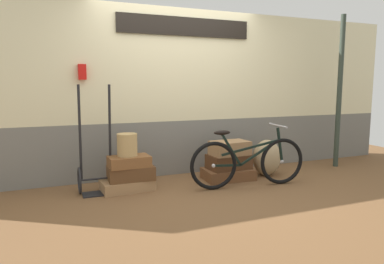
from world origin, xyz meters
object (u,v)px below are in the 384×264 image
(suitcase_2, at_px, (129,161))
(bicycle, at_px, (248,162))
(luggage_trolley, at_px, (97,170))
(suitcase_1, at_px, (131,173))
(burlap_sack, at_px, (267,158))
(wicker_basket, at_px, (127,145))
(suitcase_0, at_px, (127,185))
(suitcase_4, at_px, (229,162))
(suitcase_5, at_px, (230,148))
(suitcase_3, at_px, (228,174))

(suitcase_2, height_order, bicycle, bicycle)
(luggage_trolley, bearing_deg, suitcase_2, -13.52)
(suitcase_2, xyz_separation_m, bicycle, (1.49, -0.41, -0.04))
(suitcase_1, distance_m, suitcase_2, 0.16)
(burlap_sack, xyz_separation_m, bicycle, (-0.57, -0.41, 0.07))
(suitcase_1, xyz_separation_m, bicycle, (1.47, -0.44, 0.11))
(bicycle, bearing_deg, wicker_basket, 163.75)
(bicycle, bearing_deg, burlap_sack, 36.10)
(suitcase_0, height_order, suitcase_4, suitcase_4)
(suitcase_4, relative_size, burlap_sack, 1.10)
(suitcase_5, xyz_separation_m, burlap_sack, (0.62, -0.00, -0.19))
(wicker_basket, xyz_separation_m, bicycle, (1.51, -0.44, -0.25))
(suitcase_0, relative_size, bicycle, 0.41)
(suitcase_5, height_order, wicker_basket, wicker_basket)
(suitcase_2, bearing_deg, luggage_trolley, 164.19)
(suitcase_3, relative_size, bicycle, 0.43)
(suitcase_4, height_order, suitcase_5, suitcase_5)
(suitcase_1, height_order, wicker_basket, wicker_basket)
(suitcase_1, height_order, bicycle, bicycle)
(wicker_basket, distance_m, bicycle, 1.59)
(suitcase_2, relative_size, suitcase_5, 0.97)
(suitcase_3, distance_m, suitcase_4, 0.18)
(suitcase_4, height_order, bicycle, bicycle)
(suitcase_0, relative_size, suitcase_1, 1.14)
(wicker_basket, relative_size, luggage_trolley, 0.21)
(suitcase_4, bearing_deg, wicker_basket, 175.77)
(suitcase_3, relative_size, suitcase_4, 1.18)
(suitcase_0, height_order, suitcase_5, suitcase_5)
(suitcase_3, height_order, suitcase_5, suitcase_5)
(suitcase_2, distance_m, suitcase_3, 1.46)
(suitcase_3, bearing_deg, suitcase_0, -176.38)
(suitcase_4, bearing_deg, bicycle, -86.73)
(wicker_basket, bearing_deg, suitcase_0, -159.08)
(luggage_trolley, height_order, burlap_sack, luggage_trolley)
(suitcase_1, relative_size, burlap_sack, 1.07)
(suitcase_2, xyz_separation_m, wicker_basket, (-0.01, 0.02, 0.21))
(bicycle, bearing_deg, suitcase_2, 164.48)
(burlap_sack, bearing_deg, bicycle, -143.90)
(suitcase_3, distance_m, suitcase_5, 0.38)
(bicycle, bearing_deg, suitcase_5, 97.10)
(suitcase_0, distance_m, suitcase_5, 1.51)
(suitcase_4, xyz_separation_m, burlap_sack, (0.62, -0.02, 0.01))
(suitcase_2, bearing_deg, suitcase_1, 48.65)
(suitcase_0, xyz_separation_m, suitcase_1, (0.05, 0.01, 0.16))
(suitcase_3, height_order, luggage_trolley, luggage_trolley)
(suitcase_3, xyz_separation_m, wicker_basket, (-1.44, 0.01, 0.52))
(suitcase_1, xyz_separation_m, suitcase_5, (1.42, -0.02, 0.23))
(suitcase_0, xyz_separation_m, burlap_sack, (2.09, -0.02, 0.20))
(suitcase_0, height_order, wicker_basket, wicker_basket)
(suitcase_1, distance_m, suitcase_5, 1.43)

